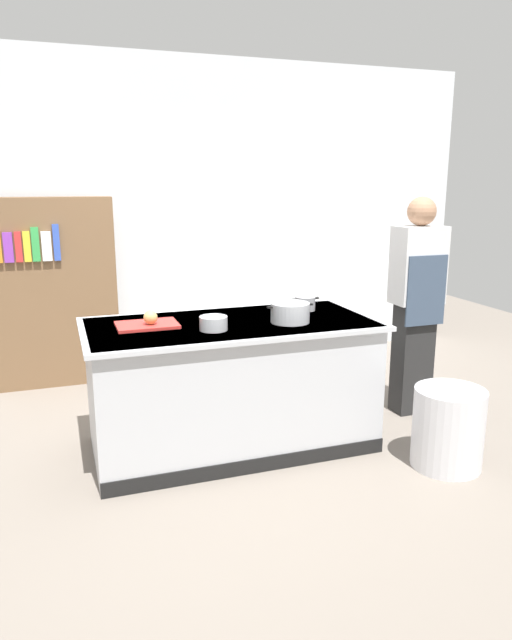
% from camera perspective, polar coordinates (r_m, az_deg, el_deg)
% --- Properties ---
extents(ground_plane, '(10.00, 10.00, 0.00)m').
position_cam_1_polar(ground_plane, '(4.26, -2.35, -12.07)').
color(ground_plane, slate).
extents(back_wall, '(6.40, 0.12, 3.00)m').
position_cam_1_polar(back_wall, '(5.89, -8.52, 10.07)').
color(back_wall, silver).
rests_on(back_wall, ground_plane).
extents(counter_island, '(1.98, 0.98, 0.90)m').
position_cam_1_polar(counter_island, '(4.08, -2.41, -6.16)').
color(counter_island, '#B7BABF').
rests_on(counter_island, ground_plane).
extents(cutting_board, '(0.40, 0.28, 0.02)m').
position_cam_1_polar(cutting_board, '(3.90, -10.64, -0.48)').
color(cutting_board, red).
rests_on(cutting_board, counter_island).
extents(onion, '(0.09, 0.09, 0.09)m').
position_cam_1_polar(onion, '(3.86, -10.31, 0.24)').
color(onion, tan).
rests_on(onion, cutting_board).
extents(stock_pot, '(0.33, 0.26, 0.13)m').
position_cam_1_polar(stock_pot, '(3.94, 3.37, 0.74)').
color(stock_pot, '#B7BABF').
rests_on(stock_pot, counter_island).
extents(sauce_pan, '(0.21, 0.15, 0.10)m').
position_cam_1_polar(sauce_pan, '(4.32, 4.85, 1.63)').
color(sauce_pan, '#99999E').
rests_on(sauce_pan, counter_island).
extents(mixing_bowl, '(0.18, 0.18, 0.09)m').
position_cam_1_polar(mixing_bowl, '(3.74, -4.19, -0.32)').
color(mixing_bowl, '#B7BABF').
rests_on(mixing_bowl, counter_island).
extents(trash_bin, '(0.46, 0.46, 0.53)m').
position_cam_1_polar(trash_bin, '(4.05, 18.31, -10.01)').
color(trash_bin, silver).
rests_on(trash_bin, ground_plane).
extents(person_chef, '(0.38, 0.25, 1.72)m').
position_cam_1_polar(person_chef, '(4.73, 15.43, 1.77)').
color(person_chef, '#252525').
rests_on(person_chef, ground_plane).
extents(bookshelf, '(1.10, 0.31, 1.70)m').
position_cam_1_polar(bookshelf, '(5.57, -19.23, 2.56)').
color(bookshelf, brown).
rests_on(bookshelf, ground_plane).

